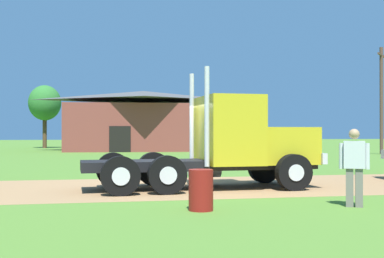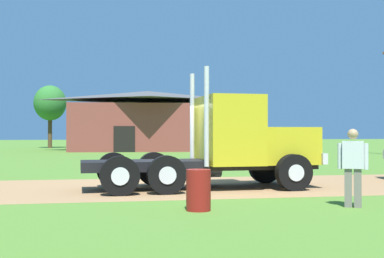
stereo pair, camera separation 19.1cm
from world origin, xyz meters
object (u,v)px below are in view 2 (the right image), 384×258
(shed_building, at_px, (148,122))
(steel_barrel, at_px, (198,190))
(visitor_walking_mid, at_px, (353,164))
(truck_foreground_white, at_px, (231,145))

(shed_building, bearing_deg, steel_barrel, -93.29)
(visitor_walking_mid, bearing_deg, steel_barrel, 177.72)
(shed_building, bearing_deg, truck_foreground_white, -90.46)
(truck_foreground_white, bearing_deg, shed_building, 89.54)
(truck_foreground_white, bearing_deg, visitor_walking_mid, -68.36)
(truck_foreground_white, xyz_separation_m, steel_barrel, (-1.79, -4.11, -0.84))
(visitor_walking_mid, relative_size, steel_barrel, 1.99)
(visitor_walking_mid, distance_m, shed_building, 35.75)
(truck_foreground_white, height_order, steel_barrel, truck_foreground_white)
(truck_foreground_white, distance_m, visitor_walking_mid, 4.58)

